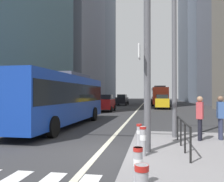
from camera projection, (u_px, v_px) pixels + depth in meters
The scene contains 20 objects.
ground_plane at pixel (136, 111), 28.13m from camera, with size 160.00×160.00×0.00m, color #303033.
lane_centre_line at pixel (140, 107), 38.00m from camera, with size 0.20×80.00×0.01m, color beige.
office_tower_left_mid at pixel (62, 1), 48.69m from camera, with size 13.85×19.33×41.66m, color slate.
office_tower_left_far at pixel (92, 35), 72.96m from camera, with size 11.34×21.13×39.69m, color slate.
office_tower_right_far at pixel (208, 39), 65.93m from camera, with size 13.66×21.07×34.22m, color slate.
city_bus_blue_oncoming at pixel (60, 97), 14.92m from camera, with size 2.89×11.40×3.40m.
sedan_white_oncoming at pixel (2, 110), 15.57m from camera, with size 2.05×4.31×1.94m.
city_bus_red_receding at pixel (159, 95), 43.12m from camera, with size 2.85×10.80×3.40m.
car_oncoming_mid at pixel (122, 100), 43.61m from camera, with size 2.13×4.31×1.94m.
car_receding_near at pixel (162, 102), 32.65m from camera, with size 2.19×4.53×1.94m.
car_receding_far at pixel (156, 98), 66.19m from camera, with size 2.17×4.15×1.94m.
car_oncoming_far at pixel (105, 103), 27.87m from camera, with size 2.11×4.05×1.94m.
traffic_signal_gantry at pixel (81, 31), 8.18m from camera, with size 6.62×0.65×6.00m.
street_lamp_post at pixel (174, 18), 10.43m from camera, with size 5.50×0.32×8.00m.
bollard_left at pixel (138, 165), 4.83m from camera, with size 0.20×0.20×0.79m.
bollard_right at pixel (143, 139), 7.24m from camera, with size 0.20×0.20×0.88m.
bollard_back at pixel (139, 133), 8.73m from camera, with size 0.20×0.20×0.77m.
pedestrian_railing at pixel (183, 128), 8.12m from camera, with size 0.06×3.37×0.98m.
pedestrian_waiting at pixel (220, 115), 9.83m from camera, with size 0.27×0.40×1.78m.
pedestrian_walking at pixel (200, 116), 9.66m from camera, with size 0.35×0.44×1.77m.
Camera 1 is at (1.77, -8.25, 2.01)m, focal length 38.74 mm.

